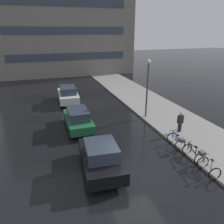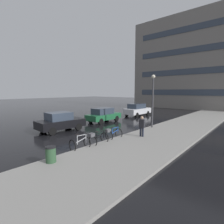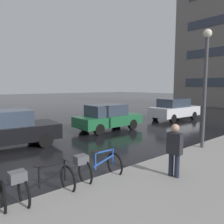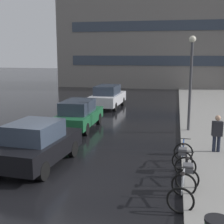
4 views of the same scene
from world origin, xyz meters
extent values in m
torus|color=black|center=(3.62, -0.34, 0.37)|extent=(0.73, 0.14, 0.73)
torus|color=black|center=(3.70, 1.15, 0.36)|extent=(0.73, 0.08, 0.73)
torus|color=black|center=(3.72, 0.06, 0.36)|extent=(0.73, 0.08, 0.73)
cube|color=black|center=(3.71, 0.41, 0.63)|extent=(0.04, 0.04, 0.52)
cube|color=black|center=(3.70, 1.06, 0.63)|extent=(0.04, 0.04, 0.52)
cube|color=black|center=(3.71, 0.74, 0.85)|extent=(0.05, 0.65, 0.04)
cube|color=black|center=(3.71, 0.71, 0.57)|extent=(0.05, 0.74, 0.27)
ellipsoid|color=black|center=(3.71, 0.41, 0.92)|extent=(0.15, 0.26, 0.07)
cylinder|color=black|center=(3.70, 1.06, 0.91)|extent=(0.50, 0.04, 0.03)
cube|color=#4C4C51|center=(3.72, -0.06, 0.79)|extent=(0.29, 0.35, 0.22)
torus|color=black|center=(3.66, 2.74, 0.37)|extent=(0.74, 0.10, 0.74)
torus|color=black|center=(3.60, 1.72, 0.37)|extent=(0.74, 0.10, 0.74)
cube|color=#234CA8|center=(3.62, 2.05, 0.62)|extent=(0.04, 0.04, 0.49)
cube|color=#234CA8|center=(3.65, 2.66, 0.64)|extent=(0.04, 0.04, 0.54)
cube|color=#234CA8|center=(3.64, 2.36, 0.85)|extent=(0.07, 0.61, 0.04)
cube|color=#234CA8|center=(3.64, 2.33, 0.57)|extent=(0.07, 0.69, 0.25)
ellipsoid|color=black|center=(3.62, 2.05, 0.89)|extent=(0.15, 0.27, 0.07)
cylinder|color=black|center=(3.65, 2.66, 0.93)|extent=(0.50, 0.05, 0.03)
cube|color=#4C4C51|center=(3.60, 1.60, 0.76)|extent=(0.30, 0.35, 0.22)
cube|color=black|center=(-1.67, 1.27, 0.66)|extent=(2.26, 4.14, 0.68)
cube|color=#2D3847|center=(-1.69, 1.11, 1.33)|extent=(1.75, 2.10, 0.67)
cylinder|color=black|center=(-2.45, 2.58, 0.32)|extent=(0.27, 0.66, 0.64)
cylinder|color=black|center=(-0.70, 2.44, 0.32)|extent=(0.27, 0.66, 0.64)
cube|color=#1E6038|center=(-1.88, 6.99, 0.62)|extent=(1.77, 4.20, 0.61)
cube|color=#2D3847|center=(-1.88, 6.82, 1.26)|extent=(1.45, 2.34, 0.66)
cylinder|color=black|center=(-2.66, 8.30, 0.32)|extent=(0.22, 0.64, 0.64)
cylinder|color=black|center=(-1.10, 8.29, 0.32)|extent=(0.22, 0.64, 0.64)
cylinder|color=black|center=(-2.66, 5.69, 0.32)|extent=(0.22, 0.64, 0.64)
cylinder|color=black|center=(-1.11, 5.69, 0.32)|extent=(0.22, 0.64, 0.64)
cube|color=silver|center=(-1.73, 13.76, 0.69)|extent=(2.06, 4.43, 0.74)
cube|color=#2D3847|center=(-1.73, 13.59, 1.38)|extent=(1.64, 2.43, 0.65)
cylinder|color=black|center=(-2.52, 15.14, 0.32)|extent=(0.25, 0.65, 0.64)
cylinder|color=black|center=(-0.83, 15.08, 0.32)|extent=(0.25, 0.65, 0.64)
cylinder|color=black|center=(-2.63, 12.44, 0.32)|extent=(0.25, 0.65, 0.64)
cylinder|color=black|center=(-0.94, 12.38, 0.32)|extent=(0.25, 0.65, 0.64)
cylinder|color=#1E2333|center=(4.90, 3.80, 0.40)|extent=(0.14, 0.14, 0.80)
cylinder|color=#1E2333|center=(5.08, 3.82, 0.40)|extent=(0.14, 0.14, 0.80)
cube|color=#232328|center=(4.99, 3.81, 1.10)|extent=(0.43, 0.30, 0.61)
sphere|color=tan|center=(4.99, 3.81, 1.55)|extent=(0.22, 0.22, 0.22)
cylinder|color=#424247|center=(4.00, 7.29, 2.33)|extent=(0.14, 0.14, 4.65)
sphere|color=#F2EACC|center=(4.00, 7.29, 4.79)|extent=(0.34, 0.34, 0.34)
camera|label=1|loc=(-4.23, -8.39, 7.12)|focal=35.00mm
camera|label=2|loc=(11.58, -7.25, 3.51)|focal=28.00mm
camera|label=3|loc=(8.43, -1.37, 2.70)|focal=35.00mm
camera|label=4|loc=(3.28, -9.05, 4.14)|focal=50.00mm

